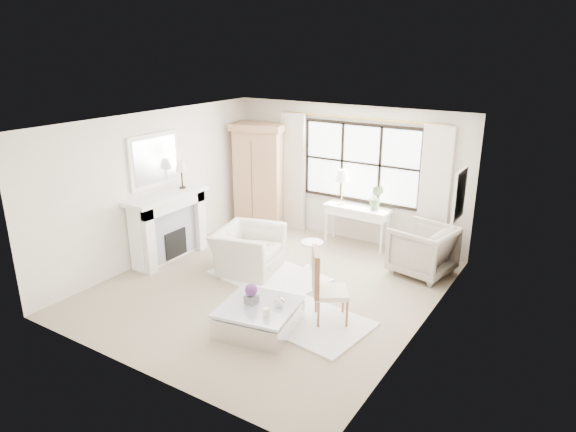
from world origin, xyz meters
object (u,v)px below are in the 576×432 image
object	(u,v)px
console_table	(357,226)
coffee_table	(259,318)
armoire	(260,175)
club_armchair	(248,250)

from	to	relation	value
console_table	coffee_table	bearing A→B (deg)	-84.61
armoire	club_armchair	xyz separation A→B (m)	(1.16, -2.02, -0.76)
armoire	coffee_table	world-z (taller)	armoire
armoire	club_armchair	distance (m)	2.45
armoire	coffee_table	distance (m)	4.45
armoire	console_table	world-z (taller)	armoire
club_armchair	coffee_table	xyz separation A→B (m)	(1.32, -1.55, -0.20)
club_armchair	coffee_table	bearing A→B (deg)	-151.81
coffee_table	console_table	bearing A→B (deg)	83.07
club_armchair	coffee_table	world-z (taller)	club_armchair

